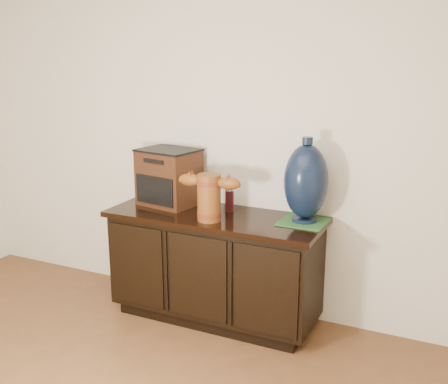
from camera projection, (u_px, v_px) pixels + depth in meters
The scene contains 6 objects.
sideboard at pixel (215, 266), 3.58m from camera, with size 1.46×0.56×0.75m.
terracotta_vessel at pixel (209, 195), 3.32m from camera, with size 0.43×0.17×0.30m.
tv_radio at pixel (169, 177), 3.69m from camera, with size 0.44×0.38×0.40m.
green_mat at pixel (303, 222), 3.32m from camera, with size 0.29×0.29×0.01m, color #295C29.
lamp_base at pixel (306, 182), 3.26m from camera, with size 0.28×0.28×0.54m.
spray_can at pixel (229, 199), 3.54m from camera, with size 0.06×0.06×0.17m.
Camera 1 is at (1.47, -0.77, 1.78)m, focal length 42.00 mm.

